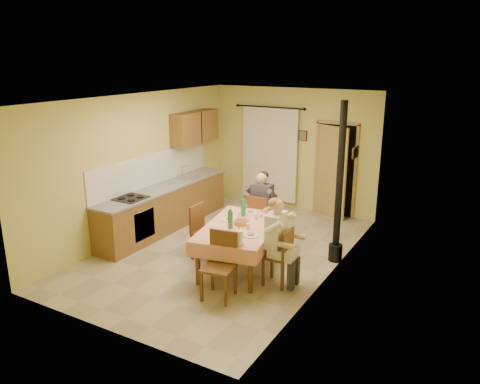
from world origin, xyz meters
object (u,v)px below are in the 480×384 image
Objects in this scene: dining_table at (240,247)px; chair_near at (219,279)px; man_right at (278,232)px; chair_left at (205,243)px; man_far at (261,200)px; stove_flue at (338,205)px; chair_right at (278,267)px; chair_far at (261,229)px.

dining_table is 1.08m from chair_near.
man_right is (0.57, 0.81, 0.59)m from chair_near.
man_far is (0.55, 1.09, 0.59)m from chair_left.
stove_flue reaches higher than chair_near.
man_far is 1.51m from stove_flue.
chair_left is 2.42m from stove_flue.
stove_flue reaches higher than man_right.
dining_table is 1.24m from man_far.
man_far is 1.00× the size of man_right.
chair_right reaches higher than dining_table.
stove_flue is (0.51, 1.32, 0.15)m from man_right.
chair_left is (-0.97, 1.09, -0.00)m from chair_near.
dining_table is 2.21× the size of chair_right.
chair_near is 0.72× the size of man_right.
dining_table is at bearing -81.56° from man_far.
man_right is (1.54, -0.28, 0.59)m from chair_left.
man_right is at bearing -133.65° from chair_near.
dining_table is 0.74m from chair_left.
chair_far is 0.71× the size of man_right.
chair_far is at bearing 178.75° from stove_flue.
man_far is (-0.18, 1.12, 0.50)m from dining_table.
dining_table is 1.82m from stove_flue.
chair_far is 1.05× the size of chair_right.
man_far is at bearing 35.12° from man_right.
man_far is at bearing 178.20° from stove_flue.
chair_right is at bearing 81.04° from chair_left.
chair_right is at bearing -90.00° from man_right.
dining_table is at bearing -81.46° from chair_far.
man_far is at bearing 88.00° from dining_table.
chair_left is at bearing -117.81° from man_far.
chair_left is 0.70× the size of man_right.
man_right is at bearing -111.20° from stove_flue.
chair_left is at bearing -153.18° from stove_flue.
chair_right is at bearing -27.97° from dining_table.
chair_near is 1.46m from chair_left.
chair_left is 1.35m from man_far.
chair_left is 1.67m from man_right.
chair_left is at bearing 78.92° from man_right.
chair_far reaches higher than chair_left.
chair_far is at bearing -87.41° from chair_near.
chair_right is 0.34× the size of stove_flue.
stove_flue is at bearing 27.82° from dining_table.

